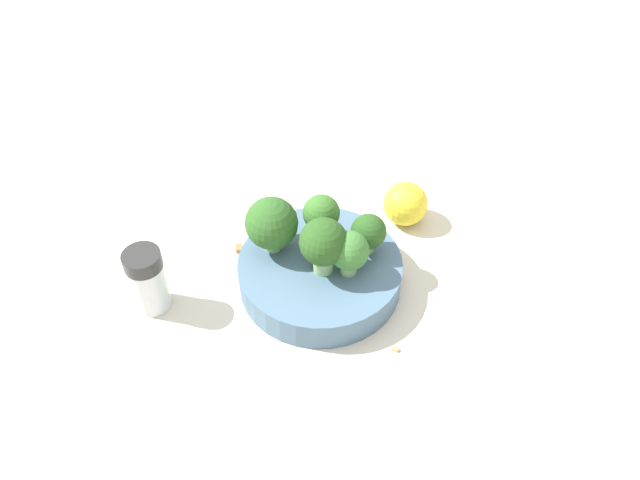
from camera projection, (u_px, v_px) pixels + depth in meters
name	position (u px, v px, depth m)	size (l,w,h in m)	color
ground_plane	(320.00, 283.00, 0.64)	(3.00, 3.00, 0.00)	beige
bowl	(320.00, 273.00, 0.63)	(0.16, 0.16, 0.03)	slate
broccoli_floret_0	(349.00, 252.00, 0.59)	(0.04, 0.04, 0.05)	#8EB770
broccoli_floret_1	(321.00, 214.00, 0.61)	(0.04, 0.04, 0.06)	#8EB770
broccoli_floret_2	(272.00, 224.00, 0.61)	(0.05, 0.05, 0.06)	#84AD66
broccoli_floret_3	(370.00, 235.00, 0.61)	(0.04, 0.04, 0.04)	#84AD66
broccoli_floret_4	(321.00, 244.00, 0.58)	(0.05, 0.05, 0.06)	#8EB770
pepper_shaker	(148.00, 280.00, 0.59)	(0.04, 0.04, 0.07)	silver
lemon_wedge	(405.00, 204.00, 0.69)	(0.05, 0.05, 0.05)	yellow
almond_crumb_0	(239.00, 247.00, 0.67)	(0.01, 0.01, 0.01)	olive
almond_crumb_1	(396.00, 348.00, 0.58)	(0.01, 0.00, 0.01)	tan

